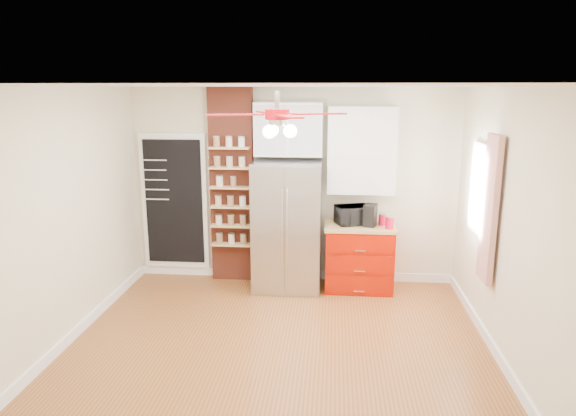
# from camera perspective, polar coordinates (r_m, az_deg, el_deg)

# --- Properties ---
(floor) EXTENTS (4.50, 4.50, 0.00)m
(floor) POSITION_cam_1_polar(r_m,az_deg,el_deg) (5.70, -1.09, -14.84)
(floor) COLOR brown
(floor) RESTS_ON ground
(ceiling) EXTENTS (4.50, 4.50, 0.00)m
(ceiling) POSITION_cam_1_polar(r_m,az_deg,el_deg) (5.04, -1.23, 13.44)
(ceiling) COLOR white
(ceiling) RESTS_ON wall_back
(wall_back) EXTENTS (4.50, 0.02, 2.70)m
(wall_back) POSITION_cam_1_polar(r_m,az_deg,el_deg) (7.15, 0.60, 2.45)
(wall_back) COLOR beige
(wall_back) RESTS_ON floor
(wall_front) EXTENTS (4.50, 0.02, 2.70)m
(wall_front) POSITION_cam_1_polar(r_m,az_deg,el_deg) (3.33, -4.98, -10.28)
(wall_front) COLOR beige
(wall_front) RESTS_ON floor
(wall_left) EXTENTS (0.02, 4.00, 2.70)m
(wall_left) POSITION_cam_1_polar(r_m,az_deg,el_deg) (5.89, -23.48, -0.96)
(wall_left) COLOR beige
(wall_left) RESTS_ON floor
(wall_right) EXTENTS (0.02, 4.00, 2.70)m
(wall_right) POSITION_cam_1_polar(r_m,az_deg,el_deg) (5.45, 23.11, -2.00)
(wall_right) COLOR beige
(wall_right) RESTS_ON floor
(chalkboard) EXTENTS (0.95, 0.05, 1.95)m
(chalkboard) POSITION_cam_1_polar(r_m,az_deg,el_deg) (7.49, -12.50, 0.67)
(chalkboard) COLOR white
(chalkboard) RESTS_ON wall_back
(brick_pillar) EXTENTS (0.60, 0.16, 2.70)m
(brick_pillar) POSITION_cam_1_polar(r_m,az_deg,el_deg) (7.19, -6.23, 2.43)
(brick_pillar) COLOR brown
(brick_pillar) RESTS_ON floor
(fridge) EXTENTS (0.90, 0.70, 1.75)m
(fridge) POSITION_cam_1_polar(r_m,az_deg,el_deg) (6.90, -0.07, -1.99)
(fridge) COLOR #A1A1A6
(fridge) RESTS_ON floor
(upper_glass_cabinet) EXTENTS (0.90, 0.35, 0.70)m
(upper_glass_cabinet) POSITION_cam_1_polar(r_m,az_deg,el_deg) (6.88, 0.08, 8.75)
(upper_glass_cabinet) COLOR white
(upper_glass_cabinet) RESTS_ON wall_back
(red_cabinet) EXTENTS (0.94, 0.64, 0.90)m
(red_cabinet) POSITION_cam_1_polar(r_m,az_deg,el_deg) (7.05, 7.88, -5.37)
(red_cabinet) COLOR #9C0F00
(red_cabinet) RESTS_ON floor
(upper_shelf_unit) EXTENTS (0.90, 0.30, 1.15)m
(upper_shelf_unit) POSITION_cam_1_polar(r_m,az_deg,el_deg) (6.91, 8.18, 6.35)
(upper_shelf_unit) COLOR white
(upper_shelf_unit) RESTS_ON wall_back
(window) EXTENTS (0.04, 0.75, 1.05)m
(window) POSITION_cam_1_polar(r_m,az_deg,el_deg) (6.24, 20.63, 1.91)
(window) COLOR white
(window) RESTS_ON wall_right
(curtain) EXTENTS (0.06, 0.40, 1.55)m
(curtain) POSITION_cam_1_polar(r_m,az_deg,el_deg) (5.73, 21.49, -0.13)
(curtain) COLOR #B62818
(curtain) RESTS_ON wall_right
(ceiling_fan) EXTENTS (1.40, 1.40, 0.44)m
(ceiling_fan) POSITION_cam_1_polar(r_m,az_deg,el_deg) (5.04, -1.21, 10.30)
(ceiling_fan) COLOR silver
(ceiling_fan) RESTS_ON ceiling
(toaster_oven) EXTENTS (0.53, 0.45, 0.25)m
(toaster_oven) POSITION_cam_1_polar(r_m,az_deg,el_deg) (6.92, 7.26, -0.76)
(toaster_oven) COLOR black
(toaster_oven) RESTS_ON red_cabinet
(coffee_maker) EXTENTS (0.20, 0.25, 0.29)m
(coffee_maker) POSITION_cam_1_polar(r_m,az_deg,el_deg) (6.85, 9.12, -0.79)
(coffee_maker) COLOR black
(coffee_maker) RESTS_ON red_cabinet
(canister_left) EXTENTS (0.14, 0.14, 0.15)m
(canister_left) POSITION_cam_1_polar(r_m,az_deg,el_deg) (6.78, 11.20, -1.62)
(canister_left) COLOR red
(canister_left) RESTS_ON red_cabinet
(canister_right) EXTENTS (0.12, 0.12, 0.15)m
(canister_right) POSITION_cam_1_polar(r_m,az_deg,el_deg) (6.93, 10.45, -1.29)
(canister_right) COLOR red
(canister_right) RESTS_ON red_cabinet
(pantry_jar_oats) EXTENTS (0.10, 0.10, 0.13)m
(pantry_jar_oats) POSITION_cam_1_polar(r_m,az_deg,el_deg) (7.08, -7.62, 2.96)
(pantry_jar_oats) COLOR beige
(pantry_jar_oats) RESTS_ON brick_pillar
(pantry_jar_beans) EXTENTS (0.11, 0.11, 0.12)m
(pantry_jar_beans) POSITION_cam_1_polar(r_m,az_deg,el_deg) (7.04, -6.10, 2.91)
(pantry_jar_beans) COLOR olive
(pantry_jar_beans) RESTS_ON brick_pillar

